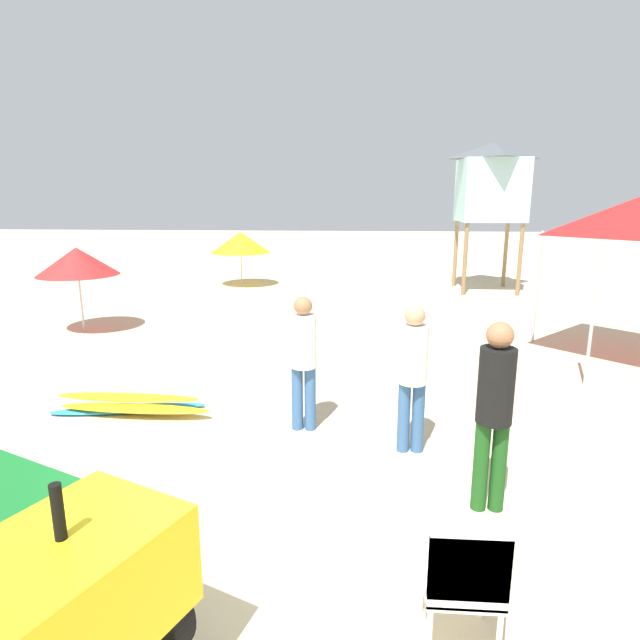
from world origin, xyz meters
The scene contains 9 objects.
ground centered at (0.00, 0.00, 0.00)m, with size 80.00×80.00×0.00m, color beige.
stacked_plastic_chairs centered at (1.60, -1.08, 0.60)m, with size 0.48×0.48×1.02m.
surfboard_pile centered at (-2.09, 2.50, 0.12)m, with size 2.21×0.70×0.24m.
lifeguard_near_left centered at (0.28, 2.18, 0.97)m, with size 0.32×0.32×1.69m.
lifeguard_near_center centered at (2.16, 0.57, 1.04)m, with size 0.32×0.32×1.80m.
lifeguard_near_right centered at (1.55, 1.69, 0.98)m, with size 0.32×0.32×1.70m.
lifeguard_tower centered at (4.83, 12.46, 3.22)m, with size 1.98×1.98×4.35m.
beach_umbrella_left centered at (-4.94, 6.76, 1.51)m, with size 1.67×1.67×1.80m.
beach_umbrella_mid centered at (-2.80, 12.86, 1.39)m, with size 1.89×1.89×1.73m.
Camera 1 is at (0.91, -3.96, 2.86)m, focal length 29.80 mm.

